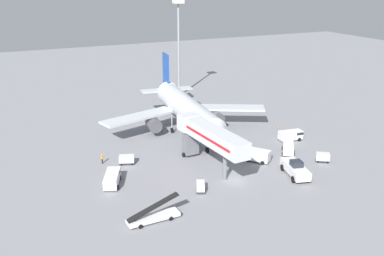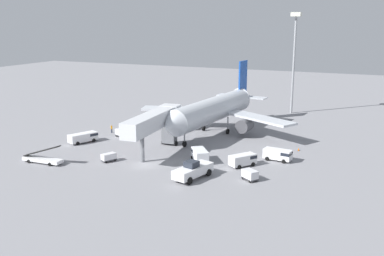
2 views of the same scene
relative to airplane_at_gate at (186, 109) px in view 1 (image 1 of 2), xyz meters
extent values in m
plane|color=gray|center=(-2.66, -24.58, -5.06)|extent=(300.00, 300.00, 0.00)
cylinder|color=silver|center=(-0.12, -1.17, 0.11)|extent=(7.91, 28.90, 4.99)
cone|color=silver|center=(-1.77, -17.04, 0.11)|extent=(5.21, 3.87, 4.89)
cone|color=silver|center=(1.63, 15.64, 0.48)|extent=(5.25, 5.72, 4.74)
cube|color=#1947A3|center=(1.49, 14.33, 5.09)|extent=(0.79, 4.15, 7.98)
cube|color=silver|center=(4.43, 13.65, 0.73)|extent=(6.26, 3.61, 0.24)
cube|color=silver|center=(-1.52, 14.27, 0.73)|extent=(6.26, 3.61, 0.24)
cube|color=silver|center=(9.64, 0.10, -1.01)|extent=(16.21, 11.22, 0.44)
cube|color=silver|center=(-9.41, 2.09, -1.01)|extent=(16.67, 8.44, 0.44)
cylinder|color=#4C4C51|center=(6.81, -0.49, -2.67)|extent=(3.09, 3.82, 2.74)
cylinder|color=#4C4C51|center=(-6.77, 0.93, -2.67)|extent=(3.09, 3.82, 2.74)
cylinder|color=gray|center=(-1.27, -12.24, -2.95)|extent=(0.28, 0.28, 3.13)
cylinder|color=black|center=(-1.27, -12.24, -4.51)|extent=(0.46, 1.13, 1.10)
cylinder|color=gray|center=(2.91, 0.24, -2.95)|extent=(0.28, 0.28, 3.13)
cylinder|color=black|center=(2.91, 0.24, -4.51)|extent=(0.46, 1.13, 1.10)
cylinder|color=gray|center=(-2.80, 0.83, -2.95)|extent=(0.28, 0.28, 3.13)
cylinder|color=black|center=(-2.80, 0.83, -4.51)|extent=(0.46, 1.13, 1.10)
cube|color=silver|center=(-4.05, -20.13, 1.16)|extent=(4.01, 16.39, 2.70)
cube|color=red|center=(-5.57, -20.22, 1.16)|extent=(0.89, 13.61, 0.44)
cube|color=silver|center=(-4.60, -11.43, 1.16)|extent=(3.62, 3.01, 2.84)
cube|color=#232833|center=(-4.68, -10.13, 1.41)|extent=(3.31, 0.45, 0.90)
cube|color=slate|center=(-4.56, -12.03, -2.43)|extent=(2.66, 1.96, 4.47)
cylinder|color=black|center=(-5.98, -12.12, -4.66)|extent=(0.35, 0.82, 0.80)
cylinder|color=black|center=(-3.14, -11.94, -4.66)|extent=(0.35, 0.82, 0.80)
cylinder|color=slate|center=(-3.85, -23.37, -2.63)|extent=(0.70, 0.70, 4.87)
cube|color=white|center=(7.11, -27.18, -3.84)|extent=(4.23, 7.54, 1.34)
cube|color=#232833|center=(7.02, -27.53, -2.72)|extent=(2.14, 2.18, 0.90)
cylinder|color=black|center=(7.66, -29.73, -4.51)|extent=(0.67, 1.17, 1.10)
cylinder|color=black|center=(5.38, -29.12, -4.51)|extent=(0.67, 1.17, 1.10)
cylinder|color=black|center=(8.85, -25.24, -4.51)|extent=(0.67, 1.17, 1.10)
cylinder|color=black|center=(6.57, -24.64, -4.51)|extent=(0.67, 1.17, 1.10)
cube|color=white|center=(-18.77, -30.72, -4.49)|extent=(7.28, 2.06, 0.55)
cube|color=black|center=(-18.77, -30.72, -2.94)|extent=(7.29, 1.26, 2.49)
cylinder|color=black|center=(-16.64, -29.79, -4.76)|extent=(0.61, 0.24, 0.60)
cylinder|color=black|center=(-16.57, -31.48, -4.76)|extent=(0.61, 0.24, 0.60)
cylinder|color=black|center=(-20.97, -29.96, -4.76)|extent=(0.61, 0.24, 0.60)
cylinder|color=black|center=(-20.90, -31.65, -4.76)|extent=(0.61, 0.24, 0.60)
cube|color=white|center=(12.16, -18.59, -3.95)|extent=(4.15, 4.77, 1.64)
cube|color=#1E232D|center=(13.04, -17.34, -3.59)|extent=(2.41, 2.29, 0.52)
cylinder|color=black|center=(12.22, -16.92, -4.72)|extent=(0.67, 0.75, 0.68)
cylinder|color=black|center=(13.71, -17.98, -4.72)|extent=(0.67, 0.75, 0.68)
cylinder|color=black|center=(10.61, -19.20, -4.72)|extent=(0.67, 0.75, 0.68)
cylinder|color=black|center=(12.11, -20.25, -4.72)|extent=(0.67, 0.75, 0.68)
cube|color=white|center=(4.92, -19.38, -3.86)|extent=(4.33, 4.83, 1.83)
cube|color=#1E232D|center=(4.01, -18.15, -3.46)|extent=(2.54, 2.40, 0.59)
cylinder|color=black|center=(3.30, -18.85, -4.72)|extent=(0.70, 0.77, 0.68)
cylinder|color=black|center=(4.89, -17.67, -4.72)|extent=(0.70, 0.77, 0.68)
cylinder|color=black|center=(4.95, -21.09, -4.72)|extent=(0.70, 0.77, 0.68)
cylinder|color=black|center=(6.55, -19.91, -4.72)|extent=(0.70, 0.77, 0.68)
cube|color=white|center=(-20.67, -17.53, -4.00)|extent=(4.08, 5.94, 1.55)
cube|color=#1E232D|center=(-19.92, -15.78, -3.65)|extent=(2.62, 2.46, 0.50)
cylinder|color=black|center=(-20.90, -15.55, -4.72)|extent=(0.61, 0.77, 0.68)
cylinder|color=black|center=(-19.08, -16.32, -4.72)|extent=(0.61, 0.77, 0.68)
cylinder|color=black|center=(-22.25, -18.74, -4.72)|extent=(0.61, 0.77, 0.68)
cylinder|color=black|center=(-20.44, -19.51, -4.72)|extent=(0.61, 0.77, 0.68)
cube|color=white|center=(16.67, -13.33, -3.94)|extent=(4.87, 2.48, 1.67)
cube|color=#1E232D|center=(18.25, -13.52, -3.57)|extent=(1.72, 2.13, 0.54)
cylinder|color=black|center=(18.22, -12.58, -4.72)|extent=(0.72, 0.43, 0.68)
cylinder|color=black|center=(18.00, -14.42, -4.72)|extent=(0.72, 0.43, 0.68)
cylinder|color=black|center=(15.35, -12.24, -4.72)|extent=(0.72, 0.43, 0.68)
cylinder|color=black|center=(15.12, -14.08, -4.72)|extent=(0.72, 0.43, 0.68)
cube|color=#38383D|center=(-16.22, -10.81, -4.77)|extent=(2.87, 2.12, 0.22)
cube|color=silver|center=(-16.22, -10.81, -4.07)|extent=(2.87, 2.12, 1.19)
cylinder|color=black|center=(-15.17, -10.54, -4.88)|extent=(0.38, 0.24, 0.36)
cylinder|color=black|center=(-15.58, -11.69, -4.88)|extent=(0.38, 0.24, 0.36)
cylinder|color=black|center=(-16.86, -9.93, -4.88)|extent=(0.38, 0.24, 0.36)
cylinder|color=black|center=(-17.27, -11.08, -4.88)|extent=(0.38, 0.24, 0.36)
cube|color=#38383D|center=(15.16, -24.46, -4.77)|extent=(2.74, 2.52, 0.22)
cube|color=silver|center=(15.16, -24.46, -4.08)|extent=(2.74, 2.52, 1.17)
cylinder|color=black|center=(16.22, -24.36, -4.88)|extent=(0.37, 0.30, 0.36)
cylinder|color=black|center=(15.46, -25.48, -4.88)|extent=(0.37, 0.30, 0.36)
cylinder|color=black|center=(14.87, -23.45, -4.88)|extent=(0.37, 0.30, 0.36)
cylinder|color=black|center=(14.11, -24.57, -4.88)|extent=(0.37, 0.30, 0.36)
cube|color=#38383D|center=(-9.19, -25.49, -4.77)|extent=(2.12, 2.68, 0.22)
cube|color=silver|center=(-9.19, -25.49, -4.17)|extent=(2.12, 2.68, 0.99)
cylinder|color=black|center=(-9.35, -24.50, -4.88)|extent=(0.26, 0.38, 0.36)
cylinder|color=black|center=(-8.33, -24.97, -4.88)|extent=(0.26, 0.38, 0.36)
cylinder|color=black|center=(-10.06, -26.01, -4.88)|extent=(0.26, 0.38, 0.36)
cylinder|color=black|center=(-9.03, -26.49, -4.88)|extent=(0.26, 0.38, 0.36)
cylinder|color=#1E2333|center=(-19.98, -8.75, -4.64)|extent=(0.35, 0.35, 0.84)
cylinder|color=orange|center=(-19.98, -8.75, -3.89)|extent=(0.46, 0.46, 0.66)
sphere|color=tan|center=(-19.98, -8.75, -3.43)|extent=(0.23, 0.23, 0.23)
cube|color=black|center=(18.89, -6.06, -5.05)|extent=(0.37, 0.37, 0.03)
cone|color=orange|center=(18.89, -6.06, -4.76)|extent=(0.32, 0.32, 0.55)
cylinder|color=#93969B|center=(10.58, 27.60, 7.05)|extent=(0.56, 0.56, 24.23)
cube|color=silver|center=(10.58, 27.60, 19.67)|extent=(2.40, 2.40, 1.00)
camera|label=1|loc=(-36.42, -80.17, 26.00)|focal=41.85mm
camera|label=2|loc=(32.36, -84.07, 17.89)|focal=40.95mm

